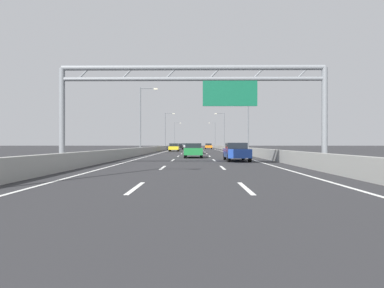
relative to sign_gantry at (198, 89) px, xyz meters
The scene contains 53 objects.
ground_plane 77.89m from the sign_gantry, 90.22° to the left, with size 260.00×260.00×0.00m, color #2D2D30.
lane_dash_left_1 11.10m from the sign_gantry, 102.14° to the right, with size 0.16×3.00×0.01m, color white.
lane_dash_left_2 5.34m from the sign_gantry, 160.07° to the right, with size 0.16×3.00×0.01m, color white.
lane_dash_left_3 9.79m from the sign_gantry, 104.29° to the left, with size 0.16×3.00×0.01m, color white.
lane_dash_left_4 18.03m from the sign_gantry, 96.94° to the left, with size 0.16×3.00×0.01m, color white.
lane_dash_left_5 26.77m from the sign_gantry, 94.57° to the left, with size 0.16×3.00×0.01m, color white.
lane_dash_left_6 35.63m from the sign_gantry, 93.41° to the left, with size 0.16×3.00×0.01m, color white.
lane_dash_left_7 44.55m from the sign_gantry, 92.72° to the left, with size 0.16×3.00×0.01m, color white.
lane_dash_left_8 53.50m from the sign_gantry, 92.26° to the left, with size 0.16×3.00×0.01m, color white.
lane_dash_left_9 62.46m from the sign_gantry, 91.93° to the left, with size 0.16×3.00×0.01m, color white.
lane_dash_left_10 71.43m from the sign_gantry, 91.69° to the left, with size 0.16×3.00×0.01m, color white.
lane_dash_left_11 80.41m from the sign_gantry, 91.50° to the left, with size 0.16×3.00×0.01m, color white.
lane_dash_left_12 89.40m from the sign_gantry, 91.35° to the left, with size 0.16×3.00×0.01m, color white.
lane_dash_left_13 98.38m from the sign_gantry, 91.22° to the left, with size 0.16×3.00×0.01m, color white.
lane_dash_left_14 107.37m from the sign_gantry, 91.12° to the left, with size 0.16×3.00×0.01m, color white.
lane_dash_left_15 116.36m from the sign_gantry, 91.03° to the left, with size 0.16×3.00×0.01m, color white.
lane_dash_left_16 125.35m from the sign_gantry, 90.96° to the left, with size 0.16×3.00×0.01m, color white.
lane_dash_left_17 134.34m from the sign_gantry, 90.90° to the left, with size 0.16×3.00×0.01m, color white.
lane_dash_right_1 11.00m from the sign_gantry, 81.26° to the right, with size 0.16×3.00×0.01m, color white.
lane_dash_right_2 5.14m from the sign_gantry, 26.90° to the right, with size 0.16×3.00×0.01m, color white.
lane_dash_right_3 9.68m from the sign_gantry, 79.68° to the left, with size 0.16×3.00×0.01m, color white.
lane_dash_right_4 17.97m from the sign_gantry, 85.02° to the left, with size 0.16×3.00×0.01m, color white.
lane_dash_right_5 26.73m from the sign_gantry, 86.73° to the left, with size 0.16×3.00×0.01m, color white.
lane_dash_right_6 35.60m from the sign_gantry, 87.56° to the left, with size 0.16×3.00×0.01m, color white.
lane_dash_right_7 44.53m from the sign_gantry, 88.06° to the left, with size 0.16×3.00×0.01m, color white.
lane_dash_right_8 53.48m from the sign_gantry, 88.39° to the left, with size 0.16×3.00×0.01m, color white.
lane_dash_right_9 62.45m from the sign_gantry, 88.62° to the left, with size 0.16×3.00×0.01m, color white.
lane_dash_right_10 71.42m from the sign_gantry, 88.79° to the left, with size 0.16×3.00×0.01m, color white.
lane_dash_right_11 80.40m from the sign_gantry, 88.93° to the left, with size 0.16×3.00×0.01m, color white.
lane_dash_right_12 89.38m from the sign_gantry, 89.04° to the left, with size 0.16×3.00×0.01m, color white.
lane_dash_right_13 98.37m from the sign_gantry, 89.12° to the left, with size 0.16×3.00×0.01m, color white.
lane_dash_right_14 107.36m from the sign_gantry, 89.20° to the left, with size 0.16×3.00×0.01m, color white.
lane_dash_right_15 116.35m from the sign_gantry, 89.26° to the left, with size 0.16×3.00×0.01m, color white.
lane_dash_right_16 125.34m from the sign_gantry, 89.31° to the left, with size 0.16×3.00×0.01m, color white.
lane_dash_right_17 134.33m from the sign_gantry, 89.36° to the left, with size 0.16×3.00×0.01m, color white.
edge_line_left 66.15m from the sign_gantry, 94.83° to the left, with size 0.16×176.00×0.01m, color white.
edge_line_right 66.10m from the sign_gantry, 85.69° to the left, with size 0.16×176.00×0.01m, color white.
barrier_left 88.14m from the sign_gantry, 94.69° to the left, with size 0.45×220.00×0.95m.
barrier_right 88.10m from the sign_gantry, 85.70° to the left, with size 0.45×220.00×0.95m.
sign_gantry is the anchor object (origin of this frame).
streetlamp_left_mid 27.42m from the sign_gantry, 106.46° to the left, with size 2.58×0.28×9.50m.
streetlamp_right_mid 27.25m from the sign_gantry, 74.75° to the left, with size 2.58×0.28×9.50m.
streetlamp_left_far 65.56m from the sign_gantry, 96.80° to the left, with size 2.58×0.28×9.50m.
streetlamp_right_far 65.49m from the sign_gantry, 83.72° to the left, with size 2.58×0.28×9.50m.
streetlamp_left_distant 104.20m from the sign_gantry, 94.27° to the left, with size 2.58×0.28×9.50m.
streetlamp_right_distant 104.15m from the sign_gantry, 86.05° to the left, with size 2.58×0.28×9.50m.
green_car 14.08m from the sign_gantry, 91.43° to the left, with size 1.85×4.23×1.49m.
blue_car 8.84m from the sign_gantry, 64.98° to the left, with size 1.86×4.62×1.53m.
orange_car 69.11m from the sign_gantry, 87.12° to the left, with size 1.89×4.62×1.49m.
black_car 60.81m from the sign_gantry, 93.82° to the left, with size 1.76×4.25×1.47m.
red_car 28.72m from the sign_gantry, 90.14° to the left, with size 1.78×4.16×1.40m.
yellow_car 41.39m from the sign_gantry, 95.73° to the left, with size 1.82×4.24×1.49m.
silver_car 87.89m from the sign_gantry, 92.51° to the left, with size 1.85×4.56×1.52m.
Camera 1 is at (0.15, 1.76, 1.46)m, focal length 30.72 mm.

